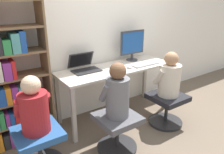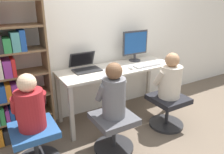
{
  "view_description": "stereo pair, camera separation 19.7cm",
  "coord_description": "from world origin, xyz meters",
  "views": [
    {
      "loc": [
        -1.75,
        -2.13,
        1.73
      ],
      "look_at": [
        -0.18,
        0.15,
        0.71
      ],
      "focal_mm": 35.0,
      "sensor_mm": 36.0,
      "label": 1
    },
    {
      "loc": [
        -1.59,
        -2.24,
        1.73
      ],
      "look_at": [
        -0.18,
        0.15,
        0.71
      ],
      "focal_mm": 35.0,
      "sensor_mm": 36.0,
      "label": 2
    }
  ],
  "objects": [
    {
      "name": "ground_plane",
      "position": [
        0.0,
        0.0,
        0.0
      ],
      "size": [
        14.0,
        14.0,
        0.0
      ],
      "primitive_type": "plane",
      "color": "brown"
    },
    {
      "name": "office_chair_left",
      "position": [
        0.46,
        -0.31,
        0.27
      ],
      "size": [
        0.48,
        0.48,
        0.45
      ],
      "color": "#262628",
      "rests_on": "ground_plane"
    },
    {
      "name": "office_chair_side",
      "position": [
        -1.3,
        -0.13,
        0.27
      ],
      "size": [
        0.48,
        0.48,
        0.45
      ],
      "color": "#262628",
      "rests_on": "ground_plane"
    },
    {
      "name": "desktop_monitor",
      "position": [
        0.43,
        0.46,
        1.03
      ],
      "size": [
        0.45,
        0.18,
        0.47
      ],
      "color": "#333338",
      "rests_on": "desk"
    },
    {
      "name": "desk",
      "position": [
        0.0,
        0.3,
        0.69
      ],
      "size": [
        1.71,
        0.6,
        0.78
      ],
      "color": "beige",
      "rests_on": "ground_plane"
    },
    {
      "name": "keyboard",
      "position": [
        0.42,
        0.14,
        0.79
      ],
      "size": [
        0.44,
        0.14,
        0.03
      ],
      "color": "#B2B2B7",
      "rests_on": "desk"
    },
    {
      "name": "bookshelf",
      "position": [
        -1.39,
        0.44,
        0.82
      ],
      "size": [
        0.74,
        0.32,
        1.72
      ],
      "color": "brown",
      "rests_on": "ground_plane"
    },
    {
      "name": "wall_back",
      "position": [
        0.0,
        0.66,
        1.3
      ],
      "size": [
        10.0,
        0.05,
        2.6
      ],
      "color": "white",
      "rests_on": "ground_plane"
    },
    {
      "name": "person_at_laptop",
      "position": [
        -0.45,
        -0.35,
        0.73
      ],
      "size": [
        0.32,
        0.29,
        0.63
      ],
      "color": "slate",
      "rests_on": "office_chair_right"
    },
    {
      "name": "person_near_shelf",
      "position": [
        -1.3,
        -0.13,
        0.71
      ],
      "size": [
        0.35,
        0.29,
        0.59
      ],
      "color": "maroon",
      "rests_on": "office_chair_side"
    },
    {
      "name": "office_chair_right",
      "position": [
        -0.45,
        -0.36,
        0.27
      ],
      "size": [
        0.48,
        0.48,
        0.45
      ],
      "color": "#262628",
      "rests_on": "ground_plane"
    },
    {
      "name": "laptop",
      "position": [
        -0.44,
        0.43,
        0.83
      ],
      "size": [
        0.37,
        0.33,
        0.23
      ],
      "color": "#2D2D30",
      "rests_on": "desk"
    },
    {
      "name": "computer_mouse_by_keyboard",
      "position": [
        0.13,
        0.15,
        0.79
      ],
      "size": [
        0.06,
        0.1,
        0.03
      ],
      "color": "silver",
      "rests_on": "desk"
    },
    {
      "name": "person_at_monitor",
      "position": [
        0.46,
        -0.3,
        0.71
      ],
      "size": [
        0.36,
        0.31,
        0.61
      ],
      "color": "beige",
      "rests_on": "office_chair_left"
    }
  ]
}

